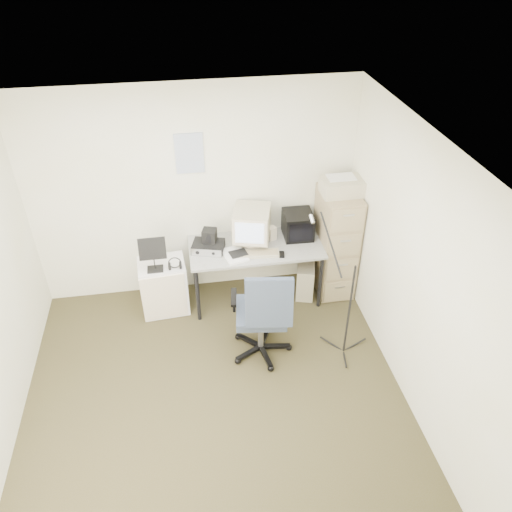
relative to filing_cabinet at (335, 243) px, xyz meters
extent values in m
cube|color=#3A3518|center=(-1.58, -1.48, -0.66)|extent=(3.60, 3.60, 0.01)
cube|color=white|center=(-1.58, -1.48, 1.85)|extent=(3.60, 3.60, 0.01)
cube|color=white|center=(-1.58, 0.32, 0.60)|extent=(3.60, 0.02, 2.50)
cube|color=white|center=(0.22, -1.48, 0.60)|extent=(0.02, 3.60, 2.50)
cube|color=white|center=(-1.60, 0.31, 1.10)|extent=(0.30, 0.02, 0.44)
cube|color=tan|center=(0.00, 0.00, 0.00)|extent=(0.40, 0.60, 1.30)
cube|color=#C8BF8F|center=(0.00, -0.01, 0.74)|extent=(0.44, 0.30, 0.17)
cube|color=#A5A5A5|center=(-0.95, -0.03, -0.29)|extent=(1.50, 0.70, 0.73)
cube|color=#C8BF8F|center=(-0.98, 0.04, 0.30)|extent=(0.49, 0.50, 0.43)
cube|color=black|center=(-0.44, 0.10, 0.23)|extent=(0.34, 0.36, 0.30)
cube|color=beige|center=(-0.74, 0.08, 0.16)|extent=(0.11, 0.11, 0.16)
cube|color=#C8BF8F|center=(-0.94, -0.20, 0.09)|extent=(0.46, 0.19, 0.02)
cube|color=black|center=(-0.70, -0.26, 0.09)|extent=(0.07, 0.11, 0.03)
cube|color=black|center=(-1.48, -0.03, 0.13)|extent=(0.40, 0.33, 0.10)
cube|color=black|center=(-1.46, 0.01, 0.25)|extent=(0.18, 0.17, 0.15)
cube|color=white|center=(-1.21, -0.18, 0.09)|extent=(0.30, 0.36, 0.02)
cube|color=#C8BF8F|center=(-0.34, -0.03, -0.44)|extent=(0.31, 0.49, 0.42)
cube|color=#3D4855|center=(-1.05, -0.93, -0.09)|extent=(0.73, 0.73, 1.12)
cube|color=white|center=(-2.02, -0.06, -0.33)|extent=(0.54, 0.45, 0.64)
cube|color=black|center=(-2.08, -0.16, 0.20)|extent=(0.29, 0.17, 0.42)
torus|color=black|center=(-1.86, -0.18, 0.04)|extent=(0.18, 0.18, 0.03)
cylinder|color=black|center=(-0.18, -1.08, 0.08)|extent=(0.02, 0.02, 1.46)
camera|label=1|loc=(-1.71, -4.62, 3.24)|focal=35.00mm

